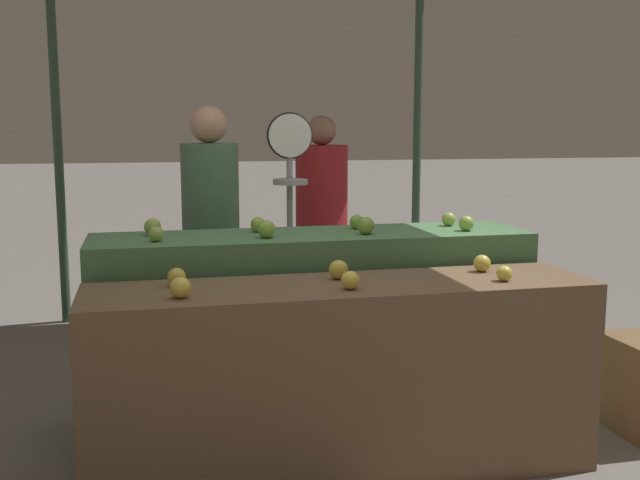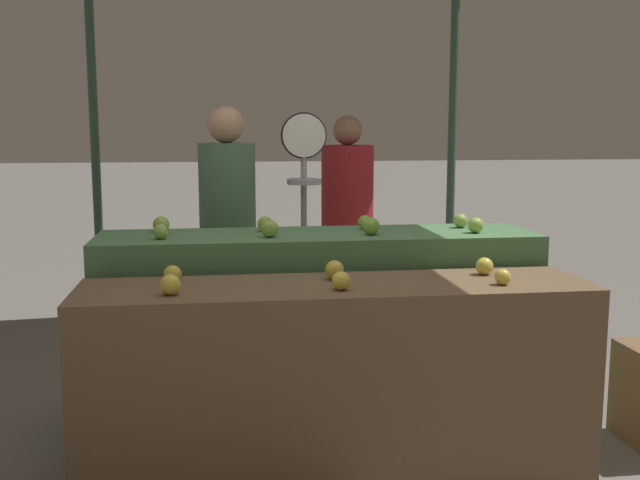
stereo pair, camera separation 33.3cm
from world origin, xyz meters
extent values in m
plane|color=slate|center=(0.00, 0.00, 0.00)|extent=(60.00, 60.00, 0.00)
cylinder|color=#33513D|center=(-1.47, 3.02, 1.31)|extent=(0.07, 0.07, 2.62)
cylinder|color=#33513D|center=(1.47, 3.02, 1.31)|extent=(0.07, 0.07, 2.62)
cube|color=brown|center=(0.00, 0.00, 0.43)|extent=(2.23, 0.55, 0.86)
cube|color=#4C7A4C|center=(0.00, 0.60, 0.50)|extent=(2.23, 0.55, 1.00)
sphere|color=yellow|center=(-0.70, -0.11, 0.91)|extent=(0.09, 0.09, 0.09)
sphere|color=yellow|center=(0.00, -0.12, 0.90)|extent=(0.08, 0.08, 0.08)
sphere|color=gold|center=(0.71, -0.11, 0.90)|extent=(0.07, 0.07, 0.07)
sphere|color=gold|center=(-0.71, 0.12, 0.90)|extent=(0.08, 0.08, 0.08)
sphere|color=gold|center=(0.01, 0.10, 0.91)|extent=(0.09, 0.09, 0.09)
sphere|color=gold|center=(0.71, 0.11, 0.90)|extent=(0.08, 0.08, 0.08)
sphere|color=#8EB247|center=(-0.78, 0.50, 1.04)|extent=(0.07, 0.07, 0.07)
sphere|color=#84AD3D|center=(-0.26, 0.49, 1.05)|extent=(0.09, 0.09, 0.09)
sphere|color=#7AA338|center=(0.25, 0.50, 1.05)|extent=(0.09, 0.09, 0.09)
sphere|color=#8EB247|center=(0.80, 0.50, 1.04)|extent=(0.08, 0.08, 0.08)
sphere|color=#8EB247|center=(-0.80, 0.72, 1.04)|extent=(0.08, 0.08, 0.08)
sphere|color=#84AD3D|center=(-0.27, 0.70, 1.04)|extent=(0.08, 0.08, 0.08)
sphere|color=#7AA338|center=(0.26, 0.70, 1.04)|extent=(0.08, 0.08, 0.08)
sphere|color=#8EB247|center=(0.79, 0.70, 1.04)|extent=(0.08, 0.08, 0.08)
cylinder|color=#99999E|center=(-0.01, 1.16, 0.76)|extent=(0.04, 0.04, 1.51)
cylinder|color=black|center=(-0.01, 1.15, 1.49)|extent=(0.27, 0.01, 0.27)
cylinder|color=silver|center=(-0.01, 1.14, 1.49)|extent=(0.25, 0.02, 0.25)
cylinder|color=#99999E|center=(-0.01, 1.14, 1.30)|extent=(0.01, 0.01, 0.14)
cylinder|color=#99999E|center=(-0.01, 1.14, 1.23)|extent=(0.20, 0.20, 0.03)
cube|color=#2D2D38|center=(-0.45, 1.37, 0.39)|extent=(0.30, 0.25, 0.77)
cylinder|color=#476B4C|center=(-0.45, 1.37, 1.11)|extent=(0.45, 0.45, 0.67)
sphere|color=tan|center=(-0.45, 1.37, 1.55)|extent=(0.22, 0.22, 0.22)
cube|color=#2D2D38|center=(0.43, 2.21, 0.38)|extent=(0.31, 0.21, 0.75)
cylinder|color=maroon|center=(0.43, 2.21, 1.08)|extent=(0.43, 0.43, 0.65)
sphere|color=#936B51|center=(0.43, 2.21, 1.51)|extent=(0.21, 0.21, 0.21)
camera|label=1|loc=(-0.83, -3.08, 1.54)|focal=42.00mm
camera|label=2|loc=(-0.50, -3.14, 1.54)|focal=42.00mm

